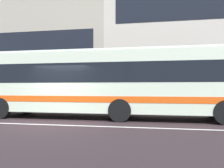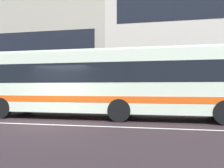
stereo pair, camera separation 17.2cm
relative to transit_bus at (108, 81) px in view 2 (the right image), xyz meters
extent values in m
plane|color=#322426|center=(-2.02, -2.43, -1.80)|extent=(160.00, 160.00, 0.00)
cube|color=silver|center=(-2.02, -2.43, -1.79)|extent=(60.00, 0.16, 0.01)
cube|color=tan|center=(-12.70, 12.27, 2.86)|extent=(21.69, 10.11, 9.31)
cube|color=beige|center=(0.00, 0.00, -0.05)|extent=(12.10, 2.54, 2.79)
cube|color=black|center=(0.00, 0.00, 0.37)|extent=(11.37, 2.55, 0.89)
cube|color=#E24D12|center=(0.00, 0.00, -0.82)|extent=(11.85, 2.56, 0.28)
cube|color=beige|center=(0.00, 0.00, 1.40)|extent=(11.61, 2.14, 0.12)
cylinder|color=black|center=(-5.05, -1.11, -1.30)|extent=(1.00, 0.29, 1.00)
cylinder|color=black|center=(-5.04, 1.16, -1.30)|extent=(1.00, 0.29, 1.00)
cylinder|color=black|center=(0.75, -1.14, -1.30)|extent=(1.00, 0.29, 1.00)
cylinder|color=black|center=(0.76, 1.13, -1.30)|extent=(1.00, 0.29, 1.00)
cylinder|color=black|center=(5.05, 1.11, -1.30)|extent=(1.00, 0.29, 1.00)
camera|label=1|loc=(2.28, -11.13, -0.30)|focal=37.31mm
camera|label=2|loc=(2.45, -11.10, -0.30)|focal=37.31mm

